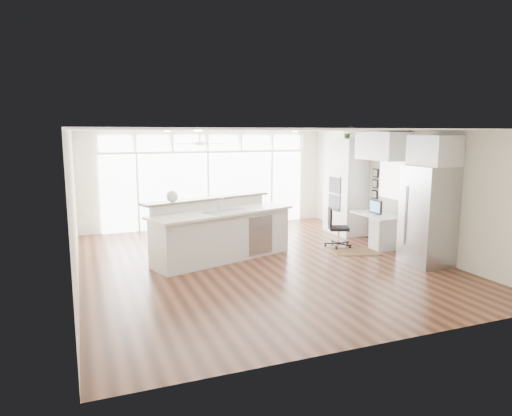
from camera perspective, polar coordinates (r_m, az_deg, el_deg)
name	(u,v)px	position (r m, az deg, el deg)	size (l,w,h in m)	color
floor	(259,263)	(9.51, 0.42, -6.84)	(7.00, 8.00, 0.02)	#3B1D12
ceiling	(260,130)	(9.13, 0.44, 9.71)	(7.00, 8.00, 0.02)	white
wall_back	(207,179)	(13.00, -6.12, 3.60)	(7.00, 0.04, 2.70)	silver
wall_front	(381,241)	(5.76, 15.35, -3.97)	(7.00, 0.04, 2.70)	silver
wall_left	(74,208)	(8.58, -21.83, 0.01)	(0.04, 8.00, 2.70)	silver
wall_right	(401,190)	(11.00, 17.64, 2.17)	(0.04, 8.00, 2.70)	silver
glass_wall	(208,190)	(12.97, -6.03, 2.26)	(5.80, 0.06, 2.08)	white
transom_row	(207,143)	(12.88, -6.13, 8.14)	(5.90, 0.06, 0.40)	white
desk_window	(391,180)	(11.19, 16.57, 3.36)	(0.04, 0.85, 0.85)	white
ceiling_fan	(200,140)	(11.65, -7.05, 8.49)	(1.16, 1.16, 0.32)	white
recessed_lights	(256,131)	(9.32, -0.02, 9.58)	(3.40, 3.00, 0.02)	white
oven_cabinet	(346,186)	(12.27, 11.14, 2.67)	(0.64, 1.20, 2.50)	silver
desk_nook	(377,230)	(11.17, 14.95, -2.66)	(0.72, 1.30, 0.76)	silver
upper_cabinets	(383,146)	(10.96, 15.55, 7.49)	(0.64, 1.30, 0.64)	silver
refrigerator	(428,216)	(9.78, 20.70, -0.92)	(0.76, 0.90, 2.00)	#A2A2A6
fridge_cabinet	(434,151)	(9.69, 21.41, 6.69)	(0.64, 0.90, 0.60)	silver
framed_photos	(375,184)	(11.70, 14.68, 2.95)	(0.06, 0.22, 0.80)	black
kitchen_island	(223,230)	(9.61, -4.19, -2.73)	(3.19, 1.20, 1.27)	silver
rug	(357,252)	(10.54, 12.49, -5.36)	(0.97, 0.70, 0.01)	#311E0F
office_chair	(339,228)	(10.85, 10.30, -2.45)	(0.47, 0.43, 0.90)	black
fishbowl	(172,196)	(9.32, -10.44, 1.45)	(0.24, 0.24, 0.24)	white
monitor	(376,207)	(11.02, 14.73, 0.16)	(0.07, 0.44, 0.36)	black
keyboard	(369,214)	(10.95, 13.98, -0.78)	(0.13, 0.34, 0.02)	white
potted_plant	(347,134)	(12.19, 11.35, 9.09)	(0.29, 0.32, 0.25)	#335B27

